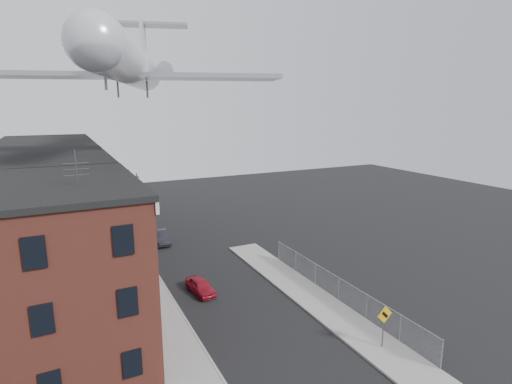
% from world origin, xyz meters
% --- Properties ---
extents(ground, '(120.00, 120.00, 0.00)m').
position_xyz_m(ground, '(0.00, 0.00, 0.00)').
color(ground, black).
rests_on(ground, ground).
extents(sidewalk_left, '(3.00, 62.00, 0.12)m').
position_xyz_m(sidewalk_left, '(-5.50, 24.00, 0.06)').
color(sidewalk_left, gray).
rests_on(sidewalk_left, ground).
extents(sidewalk_right, '(3.00, 26.00, 0.12)m').
position_xyz_m(sidewalk_right, '(5.50, 6.00, 0.06)').
color(sidewalk_right, gray).
rests_on(sidewalk_right, ground).
extents(curb_left, '(0.15, 62.00, 0.14)m').
position_xyz_m(curb_left, '(-4.05, 24.00, 0.07)').
color(curb_left, gray).
rests_on(curb_left, ground).
extents(curb_right, '(0.15, 26.00, 0.14)m').
position_xyz_m(curb_right, '(4.05, 6.00, 0.07)').
color(curb_right, gray).
rests_on(curb_right, ground).
extents(corner_building, '(10.31, 12.30, 12.15)m').
position_xyz_m(corner_building, '(-12.00, 7.00, 5.16)').
color(corner_building, black).
rests_on(corner_building, ground).
extents(row_house_a, '(11.98, 7.00, 10.30)m').
position_xyz_m(row_house_a, '(-11.96, 16.50, 5.13)').
color(row_house_a, slate).
rests_on(row_house_a, ground).
extents(row_house_b, '(11.98, 7.00, 10.30)m').
position_xyz_m(row_house_b, '(-11.96, 23.50, 5.13)').
color(row_house_b, gray).
rests_on(row_house_b, ground).
extents(row_house_c, '(11.98, 7.00, 10.30)m').
position_xyz_m(row_house_c, '(-11.96, 30.50, 5.13)').
color(row_house_c, slate).
rests_on(row_house_c, ground).
extents(row_house_d, '(11.98, 7.00, 10.30)m').
position_xyz_m(row_house_d, '(-11.96, 37.50, 5.13)').
color(row_house_d, gray).
rests_on(row_house_d, ground).
extents(row_house_e, '(11.98, 7.00, 10.30)m').
position_xyz_m(row_house_e, '(-11.96, 44.50, 5.13)').
color(row_house_e, slate).
rests_on(row_house_e, ground).
extents(chainlink_fence, '(0.06, 18.06, 1.90)m').
position_xyz_m(chainlink_fence, '(7.00, 5.00, 1.00)').
color(chainlink_fence, gray).
rests_on(chainlink_fence, ground).
extents(warning_sign, '(1.10, 0.11, 2.80)m').
position_xyz_m(warning_sign, '(5.60, -1.03, 1.88)').
color(warning_sign, '#515156').
rests_on(warning_sign, ground).
extents(utility_pole, '(1.80, 0.26, 9.00)m').
position_xyz_m(utility_pole, '(-5.60, 18.00, 4.67)').
color(utility_pole, black).
rests_on(utility_pole, ground).
extents(street_tree, '(3.22, 3.20, 5.20)m').
position_xyz_m(street_tree, '(-5.27, 27.92, 3.45)').
color(street_tree, black).
rests_on(street_tree, ground).
extents(car_near, '(1.81, 3.57, 1.16)m').
position_xyz_m(car_near, '(-1.80, 10.84, 0.58)').
color(car_near, maroon).
rests_on(car_near, ground).
extents(car_mid, '(1.58, 4.12, 1.34)m').
position_xyz_m(car_mid, '(-1.80, 23.89, 0.67)').
color(car_mid, black).
rests_on(car_mid, ground).
extents(car_far, '(1.83, 3.86, 1.09)m').
position_xyz_m(car_far, '(-3.60, 36.46, 0.54)').
color(car_far, slate).
rests_on(car_far, ground).
extents(airplane, '(25.77, 29.49, 8.53)m').
position_xyz_m(airplane, '(-4.30, 21.05, 17.86)').
color(airplane, '#BDBCC1').
rests_on(airplane, ground).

